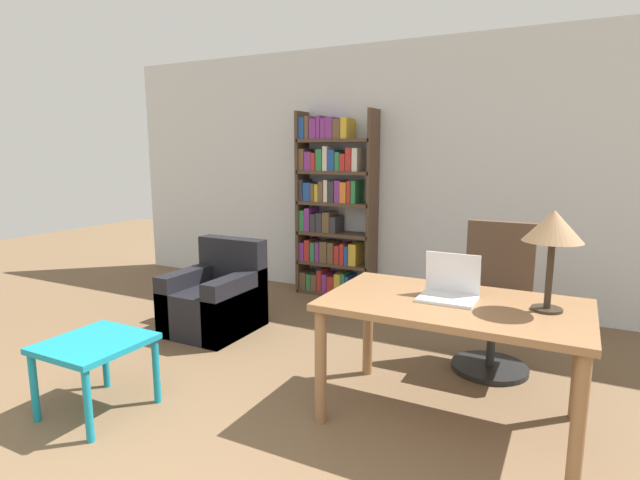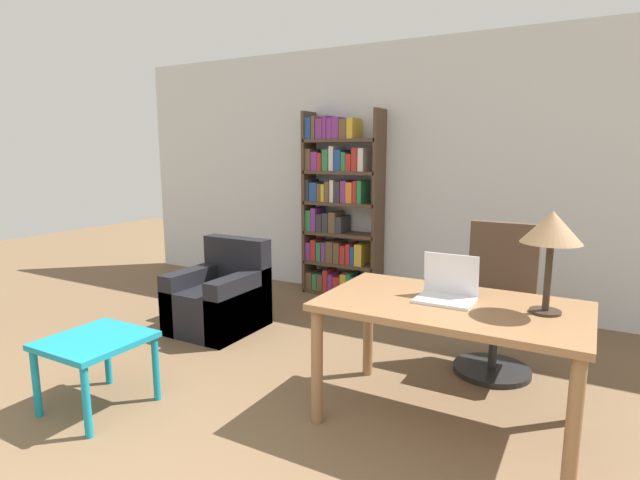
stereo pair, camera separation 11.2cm
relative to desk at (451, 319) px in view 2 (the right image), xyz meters
The scene contains 8 objects.
wall_back 2.49m from the desk, 106.37° to the left, with size 8.00×0.06×2.70m.
desk is the anchor object (origin of this frame).
laptop 0.17m from the desk, 129.11° to the left, with size 0.32×0.25×0.26m.
table_lamp 0.73m from the desk, ahead, with size 0.31×0.31×0.55m.
office_chair 0.93m from the desk, 83.24° to the left, with size 0.55×0.55×1.08m.
side_table_blue 2.15m from the desk, 155.29° to the right, with size 0.54×0.57×0.46m.
armchair 2.33m from the desk, 165.22° to the left, with size 0.67×0.75×0.80m.
bookshelf 2.80m from the desk, 130.82° to the left, with size 0.88×0.28×2.02m.
Camera 2 is at (1.36, -0.52, 1.59)m, focal length 28.00 mm.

